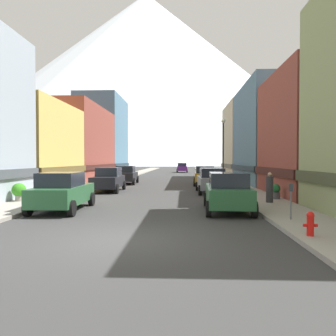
{
  "coord_description": "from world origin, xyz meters",
  "views": [
    {
      "loc": [
        1.77,
        -9.49,
        2.34
      ],
      "look_at": [
        0.03,
        28.7,
        1.42
      ],
      "focal_mm": 35.27,
      "sensor_mm": 36.0,
      "label": 1
    }
  ],
  "objects_px": {
    "car_right_0": "(228,192)",
    "potted_plant_1": "(19,191)",
    "car_driving_0": "(182,168)",
    "fire_hydrant_near": "(310,223)",
    "streetlamp_right": "(223,142)",
    "car_right_2": "(205,176)",
    "car_left_1": "(108,179)",
    "car_right_1": "(212,180)",
    "parking_meter_near": "(291,196)",
    "car_left_2": "(126,175)",
    "potted_plant_0": "(276,191)",
    "car_left_0": "(63,191)",
    "pedestrian_0": "(270,189)",
    "potted_plant_2": "(69,184)"
  },
  "relations": [
    {
      "from": "car_left_1",
      "to": "pedestrian_0",
      "type": "bearing_deg",
      "value": -35.22
    },
    {
      "from": "car_left_0",
      "to": "potted_plant_2",
      "type": "relative_size",
      "value": 6.33
    },
    {
      "from": "car_left_2",
      "to": "fire_hydrant_near",
      "type": "relative_size",
      "value": 6.33
    },
    {
      "from": "car_left_1",
      "to": "car_driving_0",
      "type": "relative_size",
      "value": 1.01
    },
    {
      "from": "car_left_1",
      "to": "car_right_1",
      "type": "relative_size",
      "value": 1.0
    },
    {
      "from": "car_right_1",
      "to": "potted_plant_1",
      "type": "relative_size",
      "value": 4.58
    },
    {
      "from": "parking_meter_near",
      "to": "potted_plant_1",
      "type": "xyz_separation_m",
      "value": [
        -12.75,
        4.88,
        -0.31
      ]
    },
    {
      "from": "car_right_2",
      "to": "car_driving_0",
      "type": "xyz_separation_m",
      "value": [
        -2.2,
        31.86,
        0.0
      ]
    },
    {
      "from": "fire_hydrant_near",
      "to": "pedestrian_0",
      "type": "relative_size",
      "value": 0.45
    },
    {
      "from": "parking_meter_near",
      "to": "pedestrian_0",
      "type": "xyz_separation_m",
      "value": [
        0.5,
        4.93,
        -0.15
      ]
    },
    {
      "from": "car_left_0",
      "to": "car_driving_0",
      "type": "height_order",
      "value": "same"
    },
    {
      "from": "car_right_1",
      "to": "car_right_2",
      "type": "height_order",
      "value": "same"
    },
    {
      "from": "car_left_1",
      "to": "parking_meter_near",
      "type": "bearing_deg",
      "value": -51.54
    },
    {
      "from": "car_left_1",
      "to": "car_driving_0",
      "type": "xyz_separation_m",
      "value": [
        5.4,
        38.19,
        0.0
      ]
    },
    {
      "from": "car_right_1",
      "to": "pedestrian_0",
      "type": "xyz_separation_m",
      "value": [
        2.45,
        -6.28,
        -0.04
      ]
    },
    {
      "from": "car_right_0",
      "to": "potted_plant_1",
      "type": "relative_size",
      "value": 4.63
    },
    {
      "from": "car_right_1",
      "to": "car_driving_0",
      "type": "relative_size",
      "value": 1.01
    },
    {
      "from": "car_left_1",
      "to": "car_right_1",
      "type": "xyz_separation_m",
      "value": [
        7.6,
        -0.82,
        0.0
      ]
    },
    {
      "from": "car_left_0",
      "to": "fire_hydrant_near",
      "type": "xyz_separation_m",
      "value": [
        9.25,
        -5.3,
        -0.37
      ]
    },
    {
      "from": "potted_plant_0",
      "to": "potted_plant_2",
      "type": "xyz_separation_m",
      "value": [
        -14.0,
        6.2,
        -0.05
      ]
    },
    {
      "from": "potted_plant_1",
      "to": "pedestrian_0",
      "type": "bearing_deg",
      "value": 0.21
    },
    {
      "from": "car_right_2",
      "to": "car_right_1",
      "type": "bearing_deg",
      "value": -89.97
    },
    {
      "from": "car_left_0",
      "to": "car_right_1",
      "type": "xyz_separation_m",
      "value": [
        7.6,
        8.56,
        0.0
      ]
    },
    {
      "from": "car_right_2",
      "to": "pedestrian_0",
      "type": "distance_m",
      "value": 13.64
    },
    {
      "from": "potted_plant_0",
      "to": "streetlamp_right",
      "type": "distance_m",
      "value": 11.45
    },
    {
      "from": "fire_hydrant_near",
      "to": "potted_plant_1",
      "type": "distance_m",
      "value": 14.55
    },
    {
      "from": "car_left_2",
      "to": "potted_plant_0",
      "type": "height_order",
      "value": "car_left_2"
    },
    {
      "from": "car_right_1",
      "to": "potted_plant_1",
      "type": "height_order",
      "value": "car_right_1"
    },
    {
      "from": "car_left_0",
      "to": "car_left_1",
      "type": "height_order",
      "value": "same"
    },
    {
      "from": "potted_plant_2",
      "to": "car_right_2",
      "type": "bearing_deg",
      "value": 27.6
    },
    {
      "from": "streetlamp_right",
      "to": "car_right_0",
      "type": "bearing_deg",
      "value": -96.09
    },
    {
      "from": "car_left_0",
      "to": "parking_meter_near",
      "type": "distance_m",
      "value": 9.91
    },
    {
      "from": "car_right_2",
      "to": "fire_hydrant_near",
      "type": "xyz_separation_m",
      "value": [
        1.65,
        -21.0,
        -0.37
      ]
    },
    {
      "from": "car_right_1",
      "to": "potted_plant_0",
      "type": "distance_m",
      "value": 5.7
    },
    {
      "from": "car_left_1",
      "to": "potted_plant_1",
      "type": "bearing_deg",
      "value": -114.12
    },
    {
      "from": "car_left_1",
      "to": "car_right_1",
      "type": "height_order",
      "value": "same"
    },
    {
      "from": "car_driving_0",
      "to": "pedestrian_0",
      "type": "height_order",
      "value": "car_driving_0"
    },
    {
      "from": "car_left_1",
      "to": "streetlamp_right",
      "type": "distance_m",
      "value": 11.01
    },
    {
      "from": "car_driving_0",
      "to": "fire_hydrant_near",
      "type": "height_order",
      "value": "car_driving_0"
    },
    {
      "from": "car_left_0",
      "to": "potted_plant_0",
      "type": "relative_size",
      "value": 5.31
    },
    {
      "from": "car_left_1",
      "to": "car_left_2",
      "type": "bearing_deg",
      "value": 89.98
    },
    {
      "from": "car_left_1",
      "to": "potted_plant_2",
      "type": "relative_size",
      "value": 6.32
    },
    {
      "from": "car_right_0",
      "to": "fire_hydrant_near",
      "type": "relative_size",
      "value": 6.34
    },
    {
      "from": "streetlamp_right",
      "to": "car_right_1",
      "type": "bearing_deg",
      "value": -104.25
    },
    {
      "from": "fire_hydrant_near",
      "to": "pedestrian_0",
      "type": "bearing_deg",
      "value": 83.97
    },
    {
      "from": "car_left_2",
      "to": "car_driving_0",
      "type": "height_order",
      "value": "same"
    },
    {
      "from": "parking_meter_near",
      "to": "potted_plant_2",
      "type": "xyz_separation_m",
      "value": [
        -12.75,
        12.71,
        -0.49
      ]
    },
    {
      "from": "car_left_0",
      "to": "car_driving_0",
      "type": "bearing_deg",
      "value": 83.52
    },
    {
      "from": "car_driving_0",
      "to": "parking_meter_near",
      "type": "xyz_separation_m",
      "value": [
        4.15,
        -50.21,
        0.11
      ]
    },
    {
      "from": "car_left_2",
      "to": "potted_plant_2",
      "type": "bearing_deg",
      "value": -114.6
    }
  ]
}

